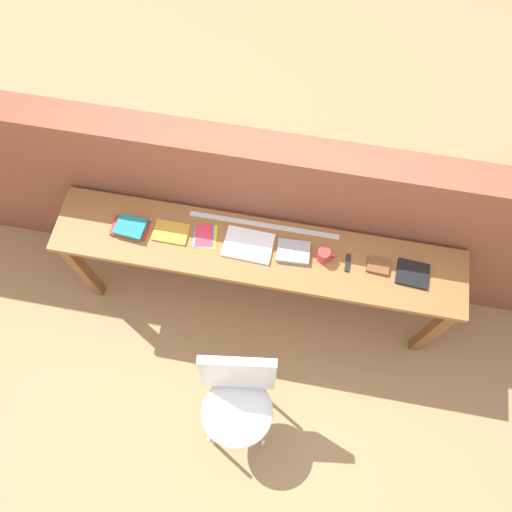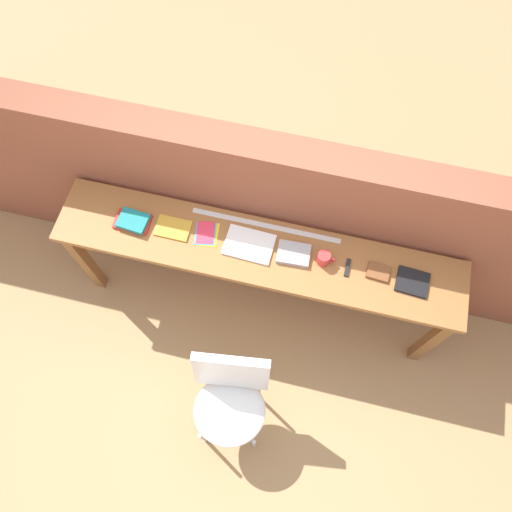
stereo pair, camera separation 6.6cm
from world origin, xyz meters
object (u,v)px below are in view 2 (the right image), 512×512
Objects in this scene: book_stack_leftmost at (133,221)px; book_open_centre at (249,245)px; chair_white_moulded at (230,397)px; book_repair_rightmost at (412,282)px; magazine_cycling at (173,228)px; pamphlet_pile_colourful at (206,234)px; mug at (324,258)px; multitool_folded at (347,268)px; leather_journal_brown at (378,272)px.

book_open_centre is at bearing 1.58° from book_stack_leftmost.
chair_white_moulded is 1.27m from book_repair_rightmost.
book_stack_leftmost is 1.03× the size of magazine_cycling.
book_open_centre is at bearing -2.78° from pamphlet_pile_colourful.
mug reaches higher than book_open_centre.
book_repair_rightmost is (0.98, -0.01, 0.00)m from book_open_centre.
pamphlet_pile_colourful is at bearing 112.71° from chair_white_moulded.
book_stack_leftmost is 1.32m from multitool_folded.
mug reaches higher than chair_white_moulded.
pamphlet_pile_colourful is at bearing -177.49° from book_repair_rightmost.
book_open_centre is 2.24× the size of leather_journal_brown.
book_open_centre reaches higher than multitool_folded.
book_stack_leftmost is 0.45m from pamphlet_pile_colourful.
multitool_folded is at bearing -172.59° from leather_journal_brown.
magazine_cycling reaches higher than pamphlet_pile_colourful.
book_stack_leftmost is at bearing -176.08° from book_repair_rightmost.
mug reaches higher than book_repair_rightmost.
book_stack_leftmost reaches higher than multitool_folded.
book_stack_leftmost reaches higher than book_repair_rightmost.
magazine_cycling is 1.08m from multitool_folded.
leather_journal_brown is 0.70× the size of book_repair_rightmost.
leather_journal_brown is 0.20m from book_repair_rightmost.
book_stack_leftmost is at bearing -176.18° from book_open_centre.
mug reaches higher than magazine_cycling.
multitool_folded is (1.32, 0.01, -0.02)m from book_stack_leftmost.
book_stack_leftmost is 1.70m from book_repair_rightmost.
book_open_centre is 0.78m from leather_journal_brown.
book_stack_leftmost is 1.24× the size of pamphlet_pile_colourful.
magazine_cycling is at bearing 4.70° from book_stack_leftmost.
chair_white_moulded is 5.07× the size of pamphlet_pile_colourful.
multitool_folded is at bearing -176.70° from book_repair_rightmost.
leather_journal_brown reaches higher than magazine_cycling.
magazine_cycling is (-0.57, 0.84, 0.36)m from chair_white_moulded.
book_stack_leftmost reaches higher than book_open_centre.
book_stack_leftmost is 1.68× the size of leather_journal_brown.
chair_white_moulded is 8.10× the size of multitool_folded.
book_open_centre is 2.65× the size of mug.
leather_journal_brown is at bearing 3.71° from multitool_folded.
book_repair_rightmost is (0.38, -0.00, 0.00)m from multitool_folded.
magazine_cycling is at bearing -176.20° from leather_journal_brown.
multitool_folded is at bearing 1.39° from book_open_centre.
book_repair_rightmost reaches higher than book_open_centre.
magazine_cycling is 1.14× the size of book_repair_rightmost.
pamphlet_pile_colourful is at bearing 179.46° from book_open_centre.
chair_white_moulded is at bearing -81.83° from book_open_centre.
pamphlet_pile_colourful is 0.72m from mug.
book_open_centre is (0.72, 0.02, -0.02)m from book_stack_leftmost.
multitool_folded is (0.51, 0.83, 0.36)m from chair_white_moulded.
pamphlet_pile_colourful is 1.60× the size of multitool_folded.
book_open_centre reaches higher than magazine_cycling.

